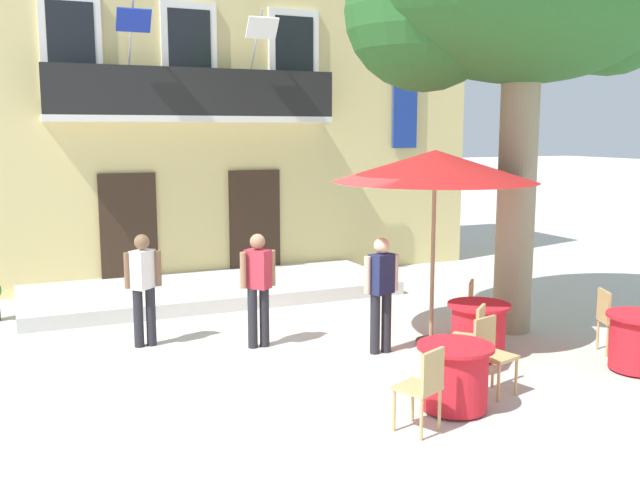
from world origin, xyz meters
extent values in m
plane|color=beige|center=(0.00, 0.00, 0.00)|extent=(120.00, 120.00, 0.00)
cube|color=#DBC67F|center=(-0.49, 7.00, 3.75)|extent=(13.00, 4.00, 7.50)
cube|color=#332319|center=(-1.79, 4.97, 1.15)|extent=(1.10, 0.08, 2.30)
cube|color=#332319|center=(0.81, 4.97, 1.15)|extent=(1.10, 0.08, 2.30)
cube|color=silver|center=(-2.69, 4.96, 4.65)|extent=(1.10, 0.08, 1.90)
cube|color=black|center=(-2.69, 4.93, 4.65)|extent=(0.84, 0.04, 1.60)
cube|color=silver|center=(-0.49, 4.96, 4.65)|extent=(1.10, 0.08, 1.90)
cube|color=black|center=(-0.49, 4.93, 4.65)|extent=(0.84, 0.04, 1.60)
cube|color=silver|center=(1.71, 4.96, 4.65)|extent=(1.10, 0.08, 1.90)
cube|color=black|center=(1.71, 4.93, 4.65)|extent=(0.84, 0.04, 1.60)
cube|color=silver|center=(-0.49, 4.67, 3.34)|extent=(5.60, 0.65, 0.12)
cube|color=black|center=(-0.49, 4.38, 3.85)|extent=(5.60, 0.06, 0.90)
cylinder|color=#B2B2B7|center=(-1.69, 4.50, 4.75)|extent=(0.04, 0.95, 1.33)
cube|color=#192D9E|center=(-1.69, 4.05, 5.05)|extent=(0.60, 0.29, 0.38)
cylinder|color=#B2B2B7|center=(0.71, 4.50, 4.75)|extent=(0.04, 0.95, 1.33)
cube|color=white|center=(0.71, 4.05, 5.05)|extent=(0.60, 0.29, 0.38)
cylinder|color=#47423D|center=(-2.79, 4.70, 3.56)|extent=(0.34, 0.34, 0.32)
ellipsoid|color=#4C8E38|center=(-2.79, 4.70, 3.89)|extent=(0.44, 0.44, 0.34)
cylinder|color=#995638|center=(-0.49, 4.70, 3.57)|extent=(0.34, 0.34, 0.33)
ellipsoid|color=#4C8E38|center=(-0.49, 4.70, 3.90)|extent=(0.45, 0.45, 0.35)
cylinder|color=#47423D|center=(1.81, 4.70, 3.52)|extent=(0.32, 0.32, 0.24)
ellipsoid|color=#38843D|center=(1.81, 4.70, 3.80)|extent=(0.42, 0.42, 0.32)
cube|color=navy|center=(4.39, 4.94, 4.12)|extent=(0.60, 0.06, 2.80)
cube|color=silver|center=(-0.49, 3.70, 0.12)|extent=(6.86, 2.61, 0.25)
cylinder|color=gray|center=(3.24, -0.44, 1.96)|extent=(0.58, 0.58, 3.93)
sphere|color=#286028|center=(1.91, 0.16, 4.89)|extent=(2.41, 2.41, 2.41)
sphere|color=#286028|center=(4.45, -0.92, 5.01)|extent=(2.17, 2.17, 2.17)
cylinder|color=red|center=(1.95, -1.34, 0.37)|extent=(0.74, 0.74, 0.68)
cylinder|color=red|center=(1.95, -1.34, 0.74)|extent=(0.86, 0.86, 0.04)
cylinder|color=#2D2823|center=(1.95, -1.34, 0.01)|extent=(0.44, 0.44, 0.03)
cylinder|color=tan|center=(1.15, -1.83, 0.23)|extent=(0.04, 0.04, 0.45)
cylinder|color=tan|center=(1.41, -1.60, 0.23)|extent=(0.04, 0.04, 0.45)
cylinder|color=tan|center=(1.38, -2.08, 0.23)|extent=(0.04, 0.04, 0.45)
cylinder|color=tan|center=(1.63, -1.86, 0.23)|extent=(0.04, 0.04, 0.45)
cube|color=tan|center=(1.39, -1.84, 0.47)|extent=(0.56, 0.56, 0.04)
cube|color=tan|center=(1.51, -1.98, 0.70)|extent=(0.31, 0.28, 0.42)
cylinder|color=tan|center=(2.68, -0.76, 0.23)|extent=(0.04, 0.04, 0.45)
cylinder|color=tan|center=(2.46, -1.01, 0.23)|extent=(0.04, 0.04, 0.45)
cylinder|color=tan|center=(2.42, -0.53, 0.23)|extent=(0.04, 0.04, 0.45)
cylinder|color=tan|center=(2.20, -0.79, 0.23)|extent=(0.04, 0.04, 0.45)
cube|color=tan|center=(2.44, -0.77, 0.47)|extent=(0.56, 0.56, 0.04)
cube|color=tan|center=(2.31, -0.66, 0.70)|extent=(0.28, 0.31, 0.42)
cylinder|color=red|center=(0.57, -2.81, 0.37)|extent=(0.74, 0.74, 0.68)
cylinder|color=red|center=(0.57, -2.81, 0.74)|extent=(0.86, 0.86, 0.04)
cylinder|color=#2D2823|center=(0.57, -2.81, 0.01)|extent=(0.44, 0.44, 0.03)
cylinder|color=tan|center=(1.50, -2.72, 0.23)|extent=(0.04, 0.04, 0.45)
cylinder|color=tan|center=(1.17, -2.82, 0.23)|extent=(0.04, 0.04, 0.45)
cylinder|color=tan|center=(1.41, -2.40, 0.23)|extent=(0.04, 0.04, 0.45)
cylinder|color=tan|center=(1.08, -2.49, 0.23)|extent=(0.04, 0.04, 0.45)
cube|color=tan|center=(1.29, -2.61, 0.47)|extent=(0.49, 0.49, 0.04)
cube|color=tan|center=(1.24, -2.43, 0.70)|extent=(0.38, 0.14, 0.42)
cylinder|color=tan|center=(-0.34, -3.05, 0.23)|extent=(0.04, 0.04, 0.45)
cylinder|color=tan|center=(-0.03, -2.90, 0.23)|extent=(0.04, 0.04, 0.45)
cylinder|color=tan|center=(-0.19, -3.35, 0.23)|extent=(0.04, 0.04, 0.45)
cylinder|color=tan|center=(0.11, -3.21, 0.23)|extent=(0.04, 0.04, 0.45)
cube|color=tan|center=(-0.11, -3.13, 0.47)|extent=(0.53, 0.53, 0.04)
cube|color=tan|center=(-0.04, -3.29, 0.70)|extent=(0.36, 0.20, 0.42)
cylinder|color=red|center=(3.53, -2.66, 0.37)|extent=(0.74, 0.74, 0.68)
cylinder|color=#2D2823|center=(3.53, -2.66, 0.01)|extent=(0.44, 0.44, 0.03)
cylinder|color=tan|center=(4.05, -1.88, 0.23)|extent=(0.04, 0.04, 0.45)
cylinder|color=tan|center=(3.92, -2.19, 0.23)|extent=(0.04, 0.04, 0.45)
cylinder|color=tan|center=(3.74, -1.75, 0.23)|extent=(0.04, 0.04, 0.45)
cylinder|color=tan|center=(3.60, -2.06, 0.23)|extent=(0.04, 0.04, 0.45)
cube|color=tan|center=(3.83, -1.97, 0.47)|extent=(0.52, 0.52, 0.04)
cube|color=tan|center=(3.66, -1.90, 0.70)|extent=(0.19, 0.37, 0.42)
cylinder|color=#997A56|center=(1.66, -0.60, 1.27)|extent=(0.06, 0.06, 2.55)
cylinder|color=#333333|center=(1.66, -0.60, 0.04)|extent=(0.44, 0.44, 0.08)
cone|color=#B21E1E|center=(1.66, -0.60, 2.62)|extent=(2.90, 2.90, 0.45)
cylinder|color=#232328|center=(-2.29, 1.02, 0.43)|extent=(0.14, 0.14, 0.86)
cylinder|color=#232328|center=(-2.11, 1.02, 0.43)|extent=(0.14, 0.14, 0.86)
cube|color=white|center=(-2.20, 1.02, 1.14)|extent=(0.40, 0.39, 0.56)
sphere|color=brown|center=(-2.20, 1.02, 1.54)|extent=(0.22, 0.22, 0.22)
cylinder|color=brown|center=(-2.42, 1.02, 1.14)|extent=(0.09, 0.09, 0.52)
cylinder|color=brown|center=(-1.98, 1.02, 1.14)|extent=(0.09, 0.09, 0.52)
cylinder|color=#232328|center=(0.72, -0.63, 0.43)|extent=(0.14, 0.14, 0.86)
cylinder|color=#232328|center=(0.90, -0.63, 0.43)|extent=(0.14, 0.14, 0.86)
cube|color=#1E2347|center=(0.81, -0.63, 1.14)|extent=(0.40, 0.33, 0.56)
sphere|color=beige|center=(0.81, -0.63, 1.54)|extent=(0.22, 0.22, 0.22)
cylinder|color=beige|center=(0.59, -0.63, 1.14)|extent=(0.09, 0.09, 0.52)
cylinder|color=beige|center=(1.03, -0.63, 1.14)|extent=(0.09, 0.09, 0.52)
cylinder|color=#232328|center=(-0.78, 0.32, 0.44)|extent=(0.14, 0.14, 0.88)
cylinder|color=#232328|center=(-0.60, 0.32, 0.44)|extent=(0.14, 0.14, 0.88)
cube|color=#B72D3D|center=(-0.69, 0.32, 1.16)|extent=(0.39, 0.40, 0.56)
sphere|color=#9E7051|center=(-0.69, 0.32, 1.56)|extent=(0.22, 0.22, 0.22)
cylinder|color=#9E7051|center=(-0.91, 0.32, 1.16)|extent=(0.09, 0.09, 0.52)
cylinder|color=#9E7051|center=(-0.47, 0.32, 1.16)|extent=(0.09, 0.09, 0.52)
camera|label=1|loc=(-3.88, -9.23, 3.12)|focal=40.01mm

